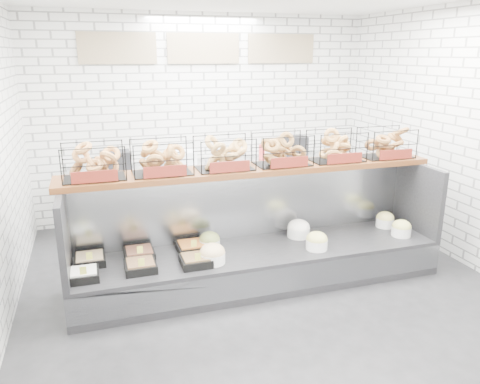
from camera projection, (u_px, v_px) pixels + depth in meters
name	position (u px, v px, depth m)	size (l,w,h in m)	color
ground	(269.00, 294.00, 4.92)	(5.50, 5.50, 0.00)	black
room_shell	(252.00, 91.00, 4.88)	(5.02, 5.51, 3.01)	silver
display_case	(257.00, 253.00, 5.14)	(4.00, 0.90, 1.20)	black
bagel_shelf	(254.00, 154.00, 5.00)	(4.10, 0.50, 0.40)	#47230F
prep_counter	(211.00, 190.00, 7.01)	(4.00, 0.60, 1.20)	#93969B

